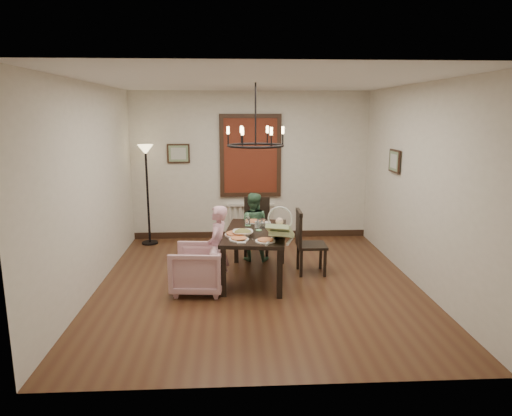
{
  "coord_description": "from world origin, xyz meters",
  "views": [
    {
      "loc": [
        -0.36,
        -6.16,
        2.39
      ],
      "look_at": [
        -0.01,
        0.27,
        1.05
      ],
      "focal_mm": 32.0,
      "sensor_mm": 36.0,
      "label": 1
    }
  ],
  "objects": [
    {
      "name": "armchair",
      "position": [
        -0.83,
        -0.23,
        0.32
      ],
      "size": [
        0.76,
        0.75,
        0.64
      ],
      "primitive_type": "imported",
      "rotation": [
        0.0,
        0.0,
        -1.66
      ],
      "color": "#CB9B9E",
      "rests_on": "room_shell"
    },
    {
      "name": "drinking_glass",
      "position": [
        0.04,
        0.38,
        0.79
      ],
      "size": [
        0.07,
        0.07,
        0.14
      ],
      "primitive_type": "cylinder",
      "color": "silver",
      "rests_on": "dining_table"
    },
    {
      "name": "elderly_woman",
      "position": [
        -0.56,
        -0.14,
        0.48
      ],
      "size": [
        0.32,
        0.4,
        0.97
      ],
      "primitive_type": "imported",
      "rotation": [
        0.0,
        0.0,
        -1.83
      ],
      "color": "#DF9DAD",
      "rests_on": "room_shell"
    },
    {
      "name": "picture_back",
      "position": [
        -1.35,
        2.47,
        1.65
      ],
      "size": [
        0.42,
        0.03,
        0.36
      ],
      "primitive_type": "cube",
      "color": "black",
      "rests_on": "room_shell"
    },
    {
      "name": "chair_right",
      "position": [
        0.83,
        0.41,
        0.49
      ],
      "size": [
        0.44,
        0.44,
        0.98
      ],
      "primitive_type": null,
      "rotation": [
        0.0,
        0.0,
        1.56
      ],
      "color": "black",
      "rests_on": "room_shell"
    },
    {
      "name": "salad_bowl",
      "position": [
        -0.21,
        -0.02,
        0.76
      ],
      "size": [
        0.35,
        0.35,
        0.09
      ],
      "primitive_type": "imported",
      "color": "white",
      "rests_on": "dining_table"
    },
    {
      "name": "pizza_platter",
      "position": [
        -0.29,
        -0.0,
        0.74
      ],
      "size": [
        0.35,
        0.35,
        0.04
      ],
      "primitive_type": "cylinder",
      "color": "tan",
      "rests_on": "dining_table"
    },
    {
      "name": "baby_bouncer",
      "position": [
        0.28,
        -0.33,
        0.88
      ],
      "size": [
        0.5,
        0.58,
        0.32
      ],
      "primitive_type": null,
      "rotation": [
        0.0,
        0.0,
        -0.32
      ],
      "color": "#C3DE99",
      "rests_on": "dining_table"
    },
    {
      "name": "chandelier",
      "position": [
        -0.02,
        0.22,
        1.95
      ],
      "size": [
        0.8,
        0.8,
        0.04
      ],
      "primitive_type": "torus",
      "color": "black",
      "rests_on": "room_shell"
    },
    {
      "name": "floor_lamp",
      "position": [
        -1.9,
        2.15,
        0.9
      ],
      "size": [
        0.3,
        0.3,
        1.8
      ],
      "primitive_type": null,
      "color": "black",
      "rests_on": "room_shell"
    },
    {
      "name": "seated_man",
      "position": [
        -0.02,
        1.09,
        0.47
      ],
      "size": [
        0.5,
        0.42,
        0.94
      ],
      "primitive_type": "imported",
      "rotation": [
        0.0,
        0.0,
        2.99
      ],
      "color": "#416E4C",
      "rests_on": "room_shell"
    },
    {
      "name": "dining_table",
      "position": [
        -0.02,
        0.22,
        0.63
      ],
      "size": [
        1.05,
        1.63,
        0.72
      ],
      "rotation": [
        0.0,
        0.0,
        -0.13
      ],
      "color": "black",
      "rests_on": "room_shell"
    },
    {
      "name": "radiator",
      "position": [
        0.0,
        2.48,
        0.35
      ],
      "size": [
        0.92,
        0.12,
        0.62
      ],
      "primitive_type": null,
      "color": "silver",
      "rests_on": "room_shell"
    },
    {
      "name": "picture_right",
      "position": [
        2.21,
        0.9,
        1.65
      ],
      "size": [
        0.03,
        0.42,
        0.36
      ],
      "primitive_type": "cube",
      "rotation": [
        0.0,
        0.0,
        1.57
      ],
      "color": "black",
      "rests_on": "room_shell"
    },
    {
      "name": "room_shell",
      "position": [
        0.0,
        0.37,
        1.4
      ],
      "size": [
        4.51,
        5.0,
        2.81
      ],
      "color": "#51311B",
      "rests_on": "ground"
    },
    {
      "name": "chair_far",
      "position": [
        0.05,
        1.3,
        0.5
      ],
      "size": [
        0.48,
        0.48,
        1.0
      ],
      "primitive_type": null,
      "rotation": [
        0.0,
        0.0,
        -0.1
      ],
      "color": "black",
      "rests_on": "room_shell"
    },
    {
      "name": "window_blinds",
      "position": [
        0.0,
        2.46,
        1.6
      ],
      "size": [
        1.0,
        0.03,
        1.4
      ],
      "primitive_type": "cube",
      "color": "maroon",
      "rests_on": "room_shell"
    }
  ]
}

